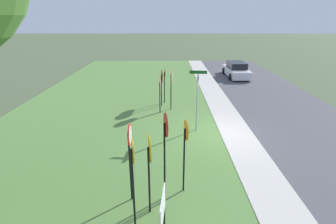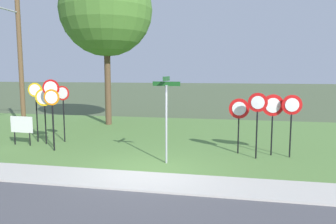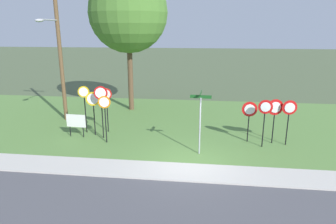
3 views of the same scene
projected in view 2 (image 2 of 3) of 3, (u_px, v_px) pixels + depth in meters
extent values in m
plane|color=#4C5B3D|center=(144.00, 173.00, 10.25)|extent=(160.00, 160.00, 0.00)
cube|color=#BCB7AD|center=(136.00, 181.00, 9.47)|extent=(44.00, 1.60, 0.06)
cube|color=#567F3D|center=(176.00, 136.00, 16.09)|extent=(44.00, 12.00, 0.04)
cylinder|color=black|center=(37.00, 115.00, 14.54)|extent=(0.06, 0.06, 2.40)
cylinder|color=gold|center=(35.00, 90.00, 14.36)|extent=(0.62, 0.15, 0.63)
cylinder|color=white|center=(35.00, 90.00, 14.34)|extent=(0.48, 0.10, 0.49)
cylinder|color=black|center=(53.00, 117.00, 13.55)|extent=(0.06, 0.06, 2.54)
cylinder|color=red|center=(51.00, 88.00, 13.36)|extent=(0.70, 0.15, 0.71)
cylinder|color=white|center=(51.00, 88.00, 13.34)|extent=(0.55, 0.10, 0.55)
cylinder|color=black|center=(45.00, 120.00, 14.10)|extent=(0.06, 0.06, 2.11)
cylinder|color=gold|center=(44.00, 97.00, 13.94)|extent=(0.74, 0.15, 0.75)
cylinder|color=white|center=(43.00, 97.00, 13.92)|extent=(0.58, 0.11, 0.58)
cylinder|color=black|center=(64.00, 117.00, 14.57)|extent=(0.06, 0.06, 2.26)
cylinder|color=red|center=(62.00, 93.00, 14.39)|extent=(0.64, 0.03, 0.64)
cylinder|color=white|center=(62.00, 93.00, 14.38)|extent=(0.50, 0.01, 0.50)
cylinder|color=black|center=(53.00, 124.00, 12.91)|extent=(0.06, 0.06, 2.20)
cylinder|color=orange|center=(52.00, 97.00, 12.74)|extent=(0.63, 0.11, 0.63)
cylinder|color=white|center=(51.00, 97.00, 12.72)|extent=(0.49, 0.07, 0.49)
cylinder|color=black|center=(257.00, 130.00, 11.73)|extent=(0.06, 0.06, 2.13)
cone|color=red|center=(258.00, 102.00, 11.57)|extent=(0.69, 0.09, 0.69)
cone|color=white|center=(258.00, 103.00, 11.55)|extent=(0.47, 0.06, 0.47)
cylinder|color=black|center=(272.00, 129.00, 12.19)|extent=(0.06, 0.06, 1.99)
cone|color=red|center=(273.00, 105.00, 12.04)|extent=(0.82, 0.15, 0.82)
cone|color=white|center=(273.00, 105.00, 12.02)|extent=(0.55, 0.10, 0.56)
cylinder|color=black|center=(291.00, 130.00, 11.90)|extent=(0.06, 0.06, 2.03)
cone|color=red|center=(292.00, 105.00, 11.74)|extent=(0.73, 0.07, 0.73)
cone|color=white|center=(292.00, 105.00, 11.72)|extent=(0.50, 0.04, 0.50)
cylinder|color=black|center=(238.00, 130.00, 12.50)|extent=(0.06, 0.06, 1.83)
cone|color=red|center=(239.00, 109.00, 12.36)|extent=(0.77, 0.04, 0.77)
cone|color=white|center=(239.00, 109.00, 12.34)|extent=(0.53, 0.03, 0.53)
cylinder|color=#9EA0A8|center=(166.00, 125.00, 11.09)|extent=(0.07, 0.07, 2.67)
cylinder|color=#9EA0A8|center=(166.00, 86.00, 10.92)|extent=(0.09, 0.09, 0.03)
cube|color=#19511E|center=(166.00, 84.00, 10.92)|extent=(0.96, 0.09, 0.15)
cube|color=#19511E|center=(166.00, 79.00, 10.90)|extent=(0.08, 0.82, 0.15)
cylinder|color=brown|center=(20.00, 50.00, 16.79)|extent=(0.24, 0.24, 8.55)
cylinder|color=#9EA0A8|center=(4.00, 9.00, 15.58)|extent=(0.08, 2.00, 0.08)
cylinder|color=black|center=(15.00, 138.00, 14.09)|extent=(0.05, 0.05, 0.55)
cylinder|color=black|center=(30.00, 139.00, 13.88)|extent=(0.05, 0.05, 0.55)
cube|color=white|center=(22.00, 124.00, 13.90)|extent=(1.10, 0.11, 0.70)
cylinder|color=brown|center=(108.00, 80.00, 19.18)|extent=(0.36, 0.36, 5.37)
sphere|color=#47752D|center=(106.00, 10.00, 18.68)|extent=(5.33, 5.33, 5.33)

